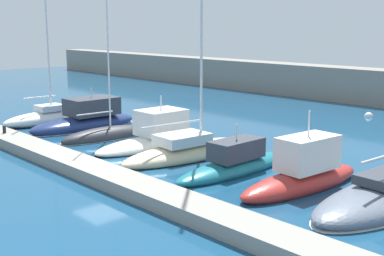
{
  "coord_description": "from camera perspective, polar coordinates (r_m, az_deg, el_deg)",
  "views": [
    {
      "loc": [
        21.76,
        -13.9,
        7.11
      ],
      "look_at": [
        2.62,
        3.83,
        1.87
      ],
      "focal_mm": 48.08,
      "sensor_mm": 36.0,
      "label": 1
    }
  ],
  "objects": [
    {
      "name": "motorboat_navy_second",
      "position": [
        36.76,
        -11.65,
        0.91
      ],
      "size": [
        2.82,
        8.21,
        3.13
      ],
      "rotation": [
        0.0,
        0.0,
        1.58
      ],
      "color": "navy",
      "rests_on": "ground_plane"
    },
    {
      "name": "motorboat_teal_sixth",
      "position": [
        25.44,
        4.88,
        -3.92
      ],
      "size": [
        1.98,
        7.73,
        2.66
      ],
      "rotation": [
        0.0,
        0.0,
        1.58
      ],
      "color": "#19707F",
      "rests_on": "ground_plane"
    },
    {
      "name": "dock_bollard",
      "position": [
        33.6,
        -20.1,
        -0.16
      ],
      "size": [
        0.2,
        0.2,
        0.44
      ],
      "primitive_type": "cylinder",
      "color": "black",
      "rests_on": "dock_pier"
    },
    {
      "name": "sailboat_white_nearest",
      "position": [
        39.29,
        -15.54,
        1.13
      ],
      "size": [
        2.29,
        7.1,
        12.33
      ],
      "rotation": [
        0.0,
        0.0,
        1.58
      ],
      "color": "white",
      "rests_on": "ground_plane"
    },
    {
      "name": "ground_plane",
      "position": [
        26.78,
        -9.89,
        -4.2
      ],
      "size": [
        120.0,
        120.0,
        0.0
      ],
      "primitive_type": "plane",
      "color": "navy"
    },
    {
      "name": "mooring_buoy_white",
      "position": [
        43.02,
        19.01,
        1.22
      ],
      "size": [
        0.67,
        0.67,
        0.67
      ],
      "primitive_type": "sphere",
      "color": "white",
      "rests_on": "ground_plane"
    },
    {
      "name": "sailboat_sand_fifth",
      "position": [
        28.31,
        -0.12,
        -2.47
      ],
      "size": [
        3.36,
        9.15,
        19.06
      ],
      "rotation": [
        0.0,
        0.0,
        1.5
      ],
      "color": "beige",
      "rests_on": "ground_plane"
    },
    {
      "name": "motorboat_red_seventh",
      "position": [
        23.37,
        12.32,
        -4.89
      ],
      "size": [
        2.46,
        7.48,
        3.77
      ],
      "rotation": [
        0.0,
        0.0,
        1.5
      ],
      "color": "#B72D28",
      "rests_on": "ground_plane"
    },
    {
      "name": "motorboat_ivory_fourth",
      "position": [
        30.73,
        -3.99,
        -1.01
      ],
      "size": [
        2.68,
        8.11,
        3.34
      ],
      "rotation": [
        0.0,
        0.0,
        1.55
      ],
      "color": "silver",
      "rests_on": "ground_plane"
    },
    {
      "name": "sailboat_charcoal_third",
      "position": [
        33.18,
        -9.48,
        -0.76
      ],
      "size": [
        2.12,
        6.4,
        14.01
      ],
      "rotation": [
        0.0,
        0.0,
        1.52
      ],
      "color": "#2D2D33",
      "rests_on": "ground_plane"
    },
    {
      "name": "dock_pier",
      "position": [
        26.02,
        -12.43,
        -4.1
      ],
      "size": [
        31.41,
        1.73,
        0.58
      ],
      "primitive_type": "cube",
      "color": "gray",
      "rests_on": "ground_plane"
    }
  ]
}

